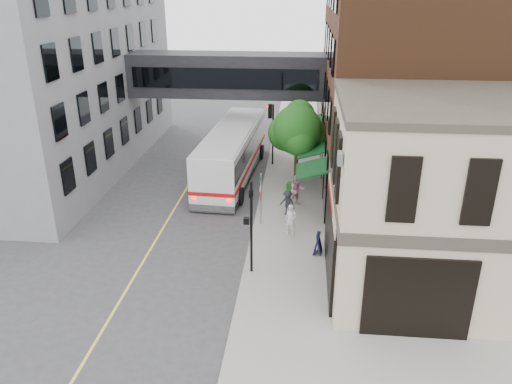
% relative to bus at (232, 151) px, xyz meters
% --- Properties ---
extents(ground, '(120.00, 120.00, 0.00)m').
position_rel_bus_xyz_m(ground, '(2.24, -14.52, -1.91)').
color(ground, '#38383A').
rests_on(ground, ground).
extents(sidewalk_main, '(4.00, 60.00, 0.15)m').
position_rel_bus_xyz_m(sidewalk_main, '(4.24, -0.52, -1.83)').
color(sidewalk_main, gray).
rests_on(sidewalk_main, ground).
extents(corner_building, '(10.19, 8.12, 8.45)m').
position_rel_bus_xyz_m(corner_building, '(11.21, -12.52, 2.30)').
color(corner_building, '#B9A48D').
rests_on(corner_building, ground).
extents(brick_building, '(13.76, 18.00, 14.00)m').
position_rel_bus_xyz_m(brick_building, '(12.21, 0.48, 5.08)').
color(brick_building, '#4E2B18').
rests_on(brick_building, ground).
extents(opposite_building, '(14.00, 24.00, 14.00)m').
position_rel_bus_xyz_m(opposite_building, '(-14.76, 1.48, 5.09)').
color(opposite_building, slate).
rests_on(opposite_building, ground).
extents(skyway_bridge, '(14.00, 3.18, 3.00)m').
position_rel_bus_xyz_m(skyway_bridge, '(-0.76, 3.48, 4.59)').
color(skyway_bridge, black).
rests_on(skyway_bridge, ground).
extents(traffic_signal_near, '(0.44, 0.22, 4.60)m').
position_rel_bus_xyz_m(traffic_signal_near, '(2.60, -12.52, 1.07)').
color(traffic_signal_near, black).
rests_on(traffic_signal_near, sidewalk_main).
extents(traffic_signal_far, '(0.53, 0.28, 4.50)m').
position_rel_bus_xyz_m(traffic_signal_far, '(2.50, 2.48, 1.43)').
color(traffic_signal_far, black).
rests_on(traffic_signal_far, sidewalk_main).
extents(street_sign_pole, '(0.08, 0.75, 3.00)m').
position_rel_bus_xyz_m(street_sign_pole, '(2.63, -7.52, 0.02)').
color(street_sign_pole, gray).
rests_on(street_sign_pole, sidewalk_main).
extents(street_tree, '(3.80, 3.20, 5.60)m').
position_rel_bus_xyz_m(street_tree, '(4.43, -1.30, 2.00)').
color(street_tree, '#382619').
rests_on(street_tree, sidewalk_main).
extents(lane_marking, '(0.12, 40.00, 0.01)m').
position_rel_bus_xyz_m(lane_marking, '(-2.76, -4.52, -1.90)').
color(lane_marking, '#D8CC4C').
rests_on(lane_marking, ground).
extents(bus, '(3.64, 12.80, 3.41)m').
position_rel_bus_xyz_m(bus, '(0.00, 0.00, 0.00)').
color(bus, silver).
rests_on(bus, ground).
extents(pedestrian_a, '(0.68, 0.50, 1.70)m').
position_rel_bus_xyz_m(pedestrian_a, '(4.32, -8.63, -0.91)').
color(pedestrian_a, silver).
rests_on(pedestrian_a, sidewalk_main).
extents(pedestrian_b, '(1.11, 0.99, 1.88)m').
position_rel_bus_xyz_m(pedestrian_b, '(4.56, -4.71, -0.82)').
color(pedestrian_b, pink).
rests_on(pedestrian_b, sidewalk_main).
extents(pedestrian_c, '(1.12, 0.95, 1.50)m').
position_rel_bus_xyz_m(pedestrian_c, '(4.06, -6.19, -1.01)').
color(pedestrian_c, '#21232A').
rests_on(pedestrian_c, sidewalk_main).
extents(newspaper_box, '(0.54, 0.51, 0.91)m').
position_rel_bus_xyz_m(newspaper_box, '(4.17, -3.43, -1.30)').
color(newspaper_box, '#135514').
rests_on(newspaper_box, sidewalk_main).
extents(sandwich_board, '(0.47, 0.66, 1.08)m').
position_rel_bus_xyz_m(sandwich_board, '(5.74, -10.53, -1.22)').
color(sandwich_board, black).
rests_on(sandwich_board, sidewalk_main).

